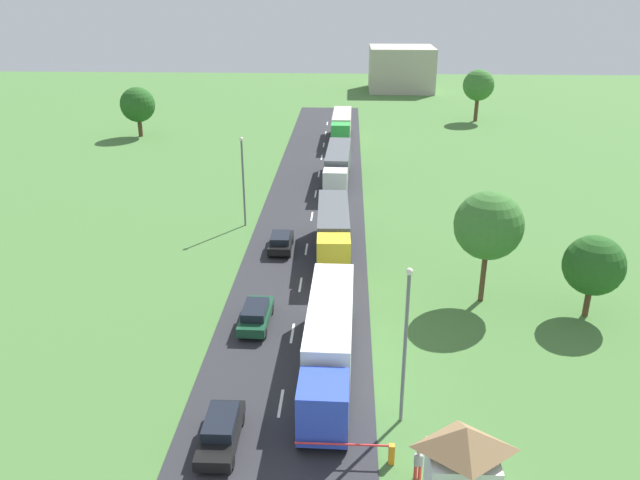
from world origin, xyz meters
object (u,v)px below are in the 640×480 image
Objects in this scene: barrier_gate at (374,451)px; truck_second at (333,231)px; truck_third at (338,165)px; tree_birch at (489,226)px; guard_booth at (463,467)px; tree_pine at (479,85)px; car_third at (281,242)px; truck_lead at (329,339)px; truck_fourth at (342,126)px; lamppost_second at (243,177)px; tree_oak at (594,265)px; person_third at (418,464)px; car_lead at (221,431)px; distant_building at (401,69)px; tree_maple at (138,105)px; lamppost_lead at (405,340)px; car_second at (256,315)px.

truck_second is at bearing 96.09° from barrier_gate.
tree_birch is at bearing -68.72° from truck_third.
tree_pine is (15.48, 81.07, 3.51)m from guard_booth.
truck_third is 3.13× the size of car_third.
tree_birch is at bearing 41.57° from truck_lead.
car_third reaches higher than barrier_gate.
truck_fourth is 1.58× the size of lamppost_second.
car_third is 0.52× the size of lamppost_second.
barrier_gate is 20.90m from tree_oak.
person_third is (-1.60, 1.55, -1.30)m from guard_booth.
tree_oak is at bearing -24.98° from car_third.
car_third is 25.60m from barrier_gate.
truck_second is at bearing 78.14° from car_lead.
distant_building reaches higher than tree_oak.
truck_second is 10.85m from lamppost_second.
lamppost_second is 40.72m from tree_maple.
distant_building is (16.46, 108.32, 3.51)m from car_lead.
distant_building is (11.53, 45.71, 2.12)m from truck_fourth.
car_lead is 0.57× the size of tree_birch.
truck_lead reaches higher than car_lead.
truck_second is at bearing 100.97° from lamppost_lead.
lamppost_lead is at bearing -103.08° from tree_pine.
barrier_gate is 0.56× the size of lamppost_second.
tree_pine reaches higher than tree_maple.
tree_birch is 92.75m from distant_building.
person_third is (9.25, -1.84, 0.02)m from car_lead.
person_third is at bearing -102.12° from tree_pine.
lamppost_lead reaches higher than car_second.
barrier_gate is (-3.51, 2.50, -1.45)m from guard_booth.
car_lead is at bearing 162.66° from guard_booth.
car_second is at bearing 124.83° from person_third.
tree_oak reaches higher than truck_second.
truck_lead reaches higher than truck_second.
car_third is 86.14m from distant_building.
barrier_gate is at bearing -59.33° from car_second.
truck_fourth is 1.85× the size of tree_maple.
car_third is (-4.57, 17.38, -1.39)m from truck_lead.
truck_fourth is 1.52× the size of lamppost_lead.
tree_birch reaches higher than tree_oak.
truck_lead reaches higher than barrier_gate.
distant_building is at bearing 85.87° from lamppost_lead.
car_third is at bearing 155.02° from tree_oak.
car_lead is at bearing -108.72° from tree_pine.
tree_maple is (-29.04, 41.62, 2.36)m from truck_second.
person_third is 5.68m from lamppost_lead.
lamppost_lead reaches higher than truck_fourth.
guard_booth is at bearing -59.05° from truck_lead.
truck_third is 44.88m from person_third.
tree_maple is at bearing 116.70° from truck_lead.
tree_birch is (10.60, -27.22, 3.50)m from truck_third.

